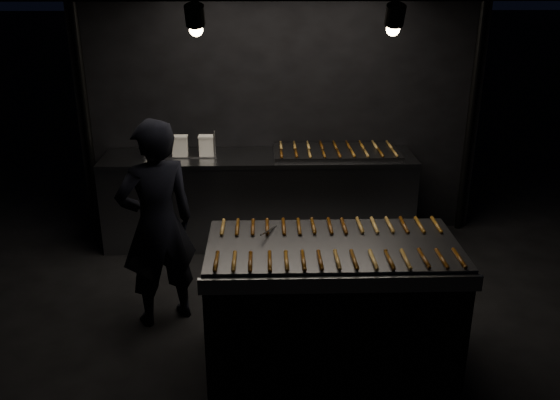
{
  "coord_description": "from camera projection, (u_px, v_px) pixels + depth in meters",
  "views": [
    {
      "loc": [
        -0.16,
        -4.32,
        2.55
      ],
      "look_at": [
        -0.05,
        -0.3,
        1.0
      ],
      "focal_mm": 38.0,
      "sensor_mm": 36.0,
      "label": 1
    }
  ],
  "objects": [
    {
      "name": "ground",
      "position": [
        285.0,
        298.0,
        4.95
      ],
      "size": [
        80.0,
        80.0,
        0.0
      ],
      "primitive_type": "plane",
      "color": "black"
    },
    {
      "name": "stall_structure",
      "position": [
        284.0,
        21.0,
        4.51
      ],
      "size": [
        4.3,
        3.3,
        2.62
      ],
      "color": "black",
      "rests_on": "ground"
    },
    {
      "name": "grill_cart",
      "position": [
        331.0,
        303.0,
        4.01
      ],
      "size": [
        1.68,
        0.84,
        0.9
      ],
      "color": "black",
      "rests_on": "ground"
    },
    {
      "name": "sausages_main",
      "position": [
        333.0,
        242.0,
        3.85
      ],
      "size": [
        1.51,
        0.79,
        0.03
      ],
      "color": "olive",
      "rests_on": "grill_cart"
    },
    {
      "name": "tongs",
      "position": [
        271.0,
        231.0,
        4.03
      ],
      "size": [
        0.18,
        0.41,
        0.02
      ],
      "primitive_type": null,
      "rotation": [
        0.0,
        0.0,
        -0.35
      ],
      "color": "gray",
      "rests_on": "grill_cart"
    },
    {
      "name": "back_counter",
      "position": [
        259.0,
        199.0,
        5.86
      ],
      "size": [
        3.0,
        0.62,
        0.9
      ],
      "color": "gray",
      "rests_on": "ground"
    },
    {
      "name": "tray_rack",
      "position": [
        180.0,
        147.0,
        5.64
      ],
      "size": [
        0.7,
        0.14,
        0.24
      ],
      "color": "#99999E",
      "rests_on": "back_counter"
    },
    {
      "name": "second_grill",
      "position": [
        336.0,
        153.0,
        5.71
      ],
      "size": [
        1.2,
        0.55,
        0.05
      ],
      "primitive_type": "cube",
      "color": "#3D3D3F",
      "rests_on": "back_counter"
    },
    {
      "name": "sausages_back",
      "position": [
        337.0,
        149.0,
        5.69
      ],
      "size": [
        1.07,
        0.54,
        0.03
      ],
      "color": "brown",
      "rests_on": "second_grill"
    },
    {
      "name": "vendor",
      "position": [
        157.0,
        225.0,
        4.38
      ],
      "size": [
        0.7,
        0.62,
        1.61
      ],
      "primitive_type": "imported",
      "rotation": [
        0.0,
        0.0,
        3.64
      ],
      "color": "black",
      "rests_on": "ground"
    }
  ]
}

